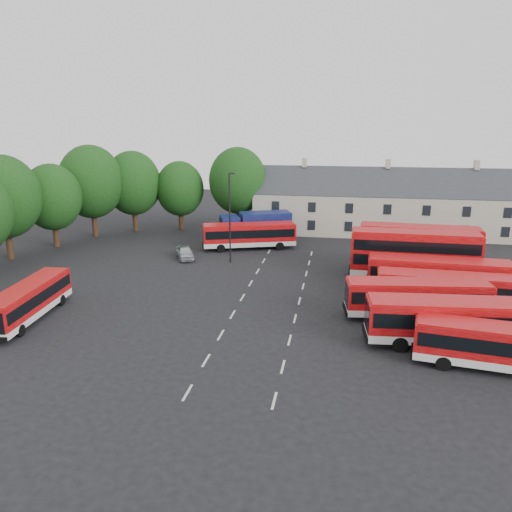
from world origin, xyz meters
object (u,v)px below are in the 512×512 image
object	(u,v)px
bus_row_a	(502,345)
bus_dd_south	(414,253)
bus_west	(28,299)
box_truck	(257,226)
silver_car	(185,252)
lamppost	(230,215)

from	to	relation	value
bus_row_a	bus_dd_south	distance (m)	18.05
bus_west	box_truck	size ratio (longest dim) A/B	1.09
silver_car	lamppost	world-z (taller)	lamppost
bus_west	silver_car	world-z (taller)	bus_west
bus_dd_south	lamppost	bearing A→B (deg)	171.77
bus_row_a	bus_dd_south	size ratio (longest dim) A/B	0.88
box_truck	bus_west	bearing A→B (deg)	-137.82
bus_dd_south	box_truck	size ratio (longest dim) A/B	1.30
bus_row_a	bus_dd_south	xyz separation A→B (m)	(-3.02, 17.77, 1.02)
bus_dd_south	silver_car	bearing A→B (deg)	172.48
bus_row_a	lamppost	world-z (taller)	lamppost
box_truck	bus_dd_south	bearing A→B (deg)	-58.84
box_truck	lamppost	distance (m)	10.09
bus_west	bus_dd_south	bearing A→B (deg)	-68.22
box_truck	lamppost	xyz separation A→B (m)	(-1.24, -9.54, 3.04)
bus_row_a	box_truck	distance (m)	36.78
silver_car	lamppost	bearing A→B (deg)	-32.98
bus_row_a	box_truck	size ratio (longest dim) A/B	1.15
bus_dd_south	silver_car	size ratio (longest dim) A/B	2.85
bus_dd_south	bus_west	bearing A→B (deg)	-152.09
bus_row_a	silver_car	size ratio (longest dim) A/B	2.51
bus_west	bus_row_a	bearing A→B (deg)	-99.04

